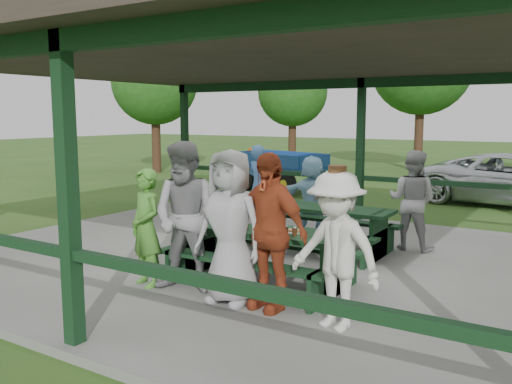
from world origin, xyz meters
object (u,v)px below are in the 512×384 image
Objects in this scene: picnic_table_far at (311,222)px; spectator_blue at (259,185)px; contestant_white_fedora at (336,250)px; contestant_green at (146,228)px; contestant_red at (268,231)px; spectator_lblue at (312,196)px; contestant_grey_left at (188,218)px; farm_trailer at (282,171)px; spectator_grey at (412,200)px; contestant_grey_mid at (230,227)px; picnic_table_near at (261,249)px.

spectator_blue reaches higher than picnic_table_far.
contestant_green is at bearing -168.54° from contestant_white_fedora.
contestant_white_fedora reaches higher than contestant_green.
contestant_green is 0.85× the size of contestant_red.
spectator_lblue is (-1.24, 3.69, -0.16)m from contestant_red.
contestant_grey_left is at bearing 128.02° from spectator_blue.
farm_trailer is (-5.00, 9.28, -0.37)m from contestant_red.
spectator_grey is (1.41, 0.93, 0.35)m from picnic_table_far.
picnic_table_far is 1.65× the size of spectator_blue.
contestant_grey_mid reaches higher than contestant_white_fedora.
contestant_green is at bearing -166.74° from contestant_red.
contestant_grey_mid is 3.84m from spectator_lblue.
picnic_table_near is 1.54m from contestant_green.
contestant_grey_left is (0.62, 0.09, 0.18)m from contestant_green.
contestant_green is 4.48m from spectator_grey.
spectator_blue is (-2.62, 4.06, -0.09)m from contestant_red.
picnic_table_near is at bearing -82.67° from picnic_table_far.
farm_trailer is at bearing 117.58° from picnic_table_near.
contestant_red is 0.49× the size of farm_trailer.
spectator_lblue reaches higher than picnic_table_far.
contestant_grey_left is (-0.62, -0.77, 0.49)m from picnic_table_near.
contestant_grey_left is 1.27× the size of spectator_lblue.
spectator_grey is 0.45× the size of farm_trailer.
picnic_table_near is 0.91× the size of picnic_table_far.
picnic_table_far is 1.47× the size of contestant_grey_mid.
spectator_blue is at bearing 132.89° from contestant_red.
contestant_grey_left reaches higher than picnic_table_near.
contestant_red is at bearing -176.09° from contestant_white_fedora.
spectator_lblue is at bearing 100.53° from contestant_green.
contestant_green is 0.93× the size of spectator_grey.
picnic_table_far is 1.57× the size of contestant_white_fedora.
contestant_grey_left is at bearing 175.05° from contestant_grey_mid.
spectator_lblue is 1.84m from spectator_grey.
spectator_lblue is (-2.13, 3.82, -0.09)m from contestant_white_fedora.
picnic_table_near is 1.34× the size of contestant_red.
spectator_blue is 3.24m from spectator_grey.
contestant_red is 1.21× the size of spectator_lblue.
farm_trailer reaches higher than picnic_table_far.
picnic_table_far is 1.41× the size of contestant_grey_left.
contestant_red is (0.81, -2.76, 0.43)m from picnic_table_far.
spectator_grey is at bearing -29.81° from farm_trailer.
contestant_green is 1.80m from contestant_red.
picnic_table_near is 1.47× the size of spectator_grey.
picnic_table_near is 1.58× the size of contestant_green.
picnic_table_near is 3.92m from spectator_blue.
contestant_green is at bearing 82.99° from spectator_lblue.
contestant_grey_mid is 10.39m from farm_trailer.
picnic_table_far is 3.04m from contestant_green.
contestant_red is 1.06× the size of contestant_white_fedora.
contestant_grey_left is (-0.36, -2.77, 0.48)m from picnic_table_far.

